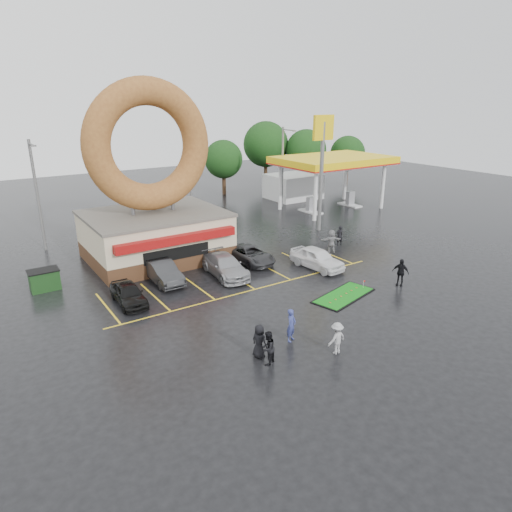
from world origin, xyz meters
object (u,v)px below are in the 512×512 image
car_grey (250,254)px  person_cameraman (400,272)px  streetlight_right (283,165)px  streetlight_left (37,193)px  car_dgrey (163,272)px  car_black (128,294)px  car_white (317,258)px  car_silver (225,266)px  donut_shop (153,203)px  person_blue (291,325)px  streetlight_mid (191,176)px  shell_sign (322,152)px  gas_station (315,173)px  dumpster (44,280)px  putting_green (344,296)px

car_grey → person_cameraman: 11.14m
streetlight_right → person_cameraman: streetlight_right is taller
streetlight_left → car_dgrey: 13.71m
car_black → car_white: 13.85m
car_silver → person_cameraman: (8.92, -8.07, 0.21)m
donut_shop → car_silver: size_ratio=2.67×
car_grey → car_white: car_white is taller
car_grey → person_blue: size_ratio=2.59×
streetlight_right → car_white: 20.67m
streetlight_left → streetlight_mid: same height
car_silver → person_blue: 10.08m
car_dgrey → shell_sign: bearing=12.8°
gas_station → streetlight_left: size_ratio=1.52×
car_white → dumpster: size_ratio=2.51×
person_cameraman → streetlight_left: bearing=-163.9°
shell_sign → person_cameraman: (-4.46, -13.40, -6.44)m
car_dgrey → person_cameraman: size_ratio=2.39×
donut_shop → car_grey: bearing=-41.7°
car_white → streetlight_right: bearing=55.0°
streetlight_mid → streetlight_right: size_ratio=1.00×
dumpster → person_blue: bearing=-56.7°
gas_station → person_blue: gas_station is taller
streetlight_right → car_grey: 19.77m
car_dgrey → person_blue: size_ratio=2.51×
streetlight_left → car_silver: size_ratio=1.78×
donut_shop → shell_sign: (16.00, -0.97, 2.91)m
streetlight_right → car_white: streetlight_right is taller
gas_station → streetlight_mid: size_ratio=1.52×
gas_station → car_dgrey: gas_station is taller
car_grey → person_cameraman: bearing=-60.2°
putting_green → donut_shop: bearing=117.7°
streetlight_mid → person_cameraman: size_ratio=4.79×
shell_sign → car_grey: shell_sign is taller
person_blue → dumpster: size_ratio=0.99×
car_dgrey → putting_green: 12.29m
car_white → shell_sign: bearing=42.6°
donut_shop → putting_green: size_ratio=2.73×
car_white → dumpster: 18.91m
streetlight_left → person_blue: bearing=-71.2°
donut_shop → car_dgrey: 6.41m
person_blue → streetlight_right: bearing=27.6°
car_dgrey → car_silver: car_dgrey is taller
car_silver → gas_station: bearing=40.4°
streetlight_left → person_blue: (7.87, -23.17, -3.89)m
streetlight_right → person_blue: size_ratio=5.04×
shell_sign → streetlight_mid: 12.93m
gas_station → donut_shop: bearing=-160.9°
car_dgrey → car_silver: size_ratio=0.89×
car_grey → person_cameraman: size_ratio=2.46×
car_white → person_blue: person_blue is taller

